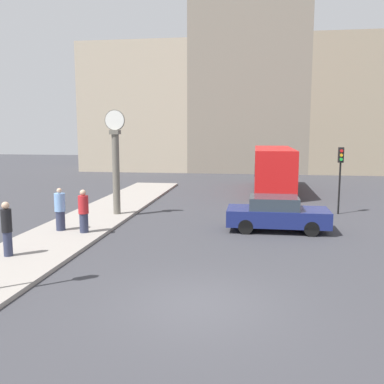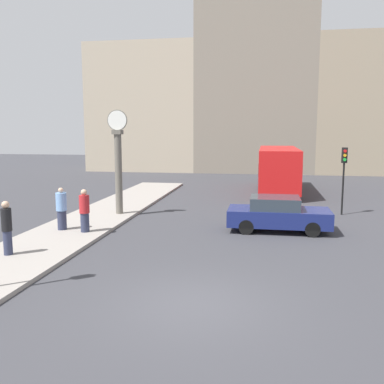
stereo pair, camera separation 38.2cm
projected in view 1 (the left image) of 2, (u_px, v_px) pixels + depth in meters
ground_plane at (198, 304)px, 10.41m from camera, size 120.00×120.00×0.00m
sidewalk_corner at (102, 214)px, 21.32m from camera, size 3.23×24.48×0.13m
building_row at (244, 98)px, 42.73m from camera, size 33.12×5.00×17.23m
sedan_car at (277, 214)px, 17.96m from camera, size 4.21×1.85×1.45m
bus_distant at (273, 167)px, 29.34m from camera, size 2.53×9.21×3.00m
traffic_light_far at (340, 166)px, 21.28m from camera, size 0.26×0.24×3.36m
street_clock at (116, 164)px, 20.65m from camera, size 1.00×0.45×5.04m
pedestrian_black_jacket at (7, 229)px, 13.82m from camera, size 0.33×0.33×1.79m
pedestrian_blue_stripe at (60, 210)px, 17.42m from camera, size 0.43×0.43×1.74m
pedestrian_red_top at (84, 211)px, 17.05m from camera, size 0.40×0.40×1.73m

